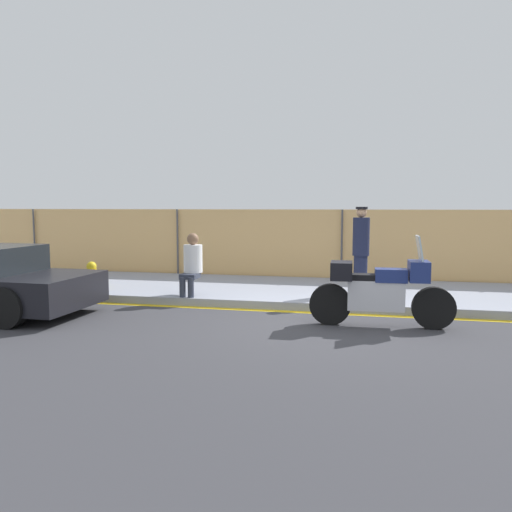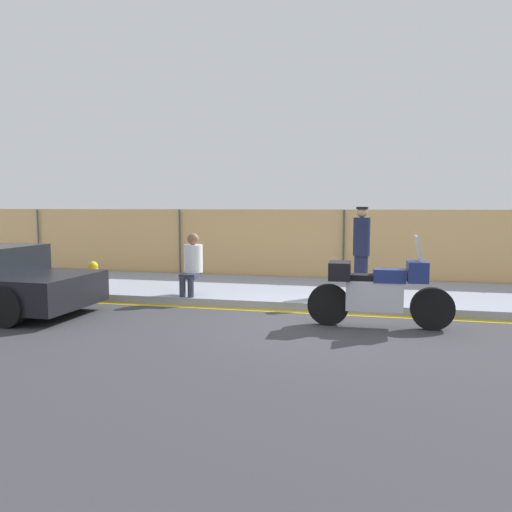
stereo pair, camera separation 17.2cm
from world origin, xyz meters
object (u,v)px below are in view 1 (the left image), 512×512
object	(u,v)px
motorcycle	(380,290)
fire_hydrant	(92,275)
officer_standing	(361,249)
person_seated_on_curb	(192,261)

from	to	relation	value
motorcycle	fire_hydrant	distance (m)	6.54
motorcycle	fire_hydrant	bearing A→B (deg)	163.64
motorcycle	officer_standing	distance (m)	2.39
fire_hydrant	motorcycle	bearing A→B (deg)	-15.13
motorcycle	fire_hydrant	size ratio (longest dim) A/B	3.95
motorcycle	person_seated_on_curb	size ratio (longest dim) A/B	1.85
motorcycle	fire_hydrant	world-z (taller)	motorcycle
person_seated_on_curb	fire_hydrant	xyz separation A→B (m)	(-2.51, 0.30, -0.41)
person_seated_on_curb	officer_standing	bearing A→B (deg)	14.69
officer_standing	fire_hydrant	bearing A→B (deg)	-174.14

